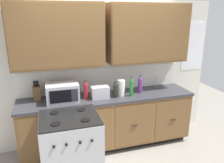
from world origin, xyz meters
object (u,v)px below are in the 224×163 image
object	(u,v)px
bottle_red	(86,90)
bottle_green	(131,87)
paper_towel_roll	(121,88)
bottle_violet	(140,84)
bottle_dark	(115,90)
toaster	(100,92)
knife_block	(37,93)
stove_range	(71,149)
microwave	(62,92)

from	to	relation	value
bottle_red	bottle_green	xyz separation A→B (m)	(0.73, -0.09, 0.01)
paper_towel_roll	bottle_violet	distance (m)	0.36
bottle_dark	toaster	bearing A→B (deg)	169.89
bottle_green	bottle_red	bearing A→B (deg)	173.22
bottle_dark	bottle_green	distance (m)	0.27
knife_block	bottle_green	distance (m)	1.48
bottle_violet	bottle_green	distance (m)	0.23
bottle_dark	stove_range	bearing A→B (deg)	-145.51
bottle_red	bottle_violet	bearing A→B (deg)	1.43
microwave	toaster	bearing A→B (deg)	-3.97
microwave	paper_towel_roll	bearing A→B (deg)	-2.44
microwave	bottle_violet	bearing A→B (deg)	0.30
toaster	bottle_violet	distance (m)	0.72
microwave	knife_block	bearing A→B (deg)	156.09
bottle_violet	bottle_red	bearing A→B (deg)	-178.57
microwave	bottle_dark	distance (m)	0.82
bottle_violet	microwave	bearing A→B (deg)	-179.70
knife_block	microwave	bearing A→B (deg)	-23.91
bottle_violet	toaster	bearing A→B (deg)	-176.24
microwave	bottle_green	bearing A→B (deg)	-5.42
stove_range	bottle_dark	xyz separation A→B (m)	(0.79, 0.54, 0.57)
paper_towel_roll	bottle_green	world-z (taller)	bottle_green
knife_block	bottle_red	size ratio (longest dim) A/B	1.04
bottle_violet	bottle_green	world-z (taller)	bottle_green
stove_range	knife_block	distance (m)	1.05
stove_range	bottle_dark	distance (m)	1.12
bottle_red	bottle_green	size ratio (longest dim) A/B	0.92
microwave	paper_towel_roll	world-z (taller)	microwave
bottle_red	knife_block	bearing A→B (deg)	166.00
bottle_red	bottle_green	bearing A→B (deg)	-6.78
toaster	bottle_red	size ratio (longest dim) A/B	0.94
stove_range	microwave	xyz separation A→B (m)	(-0.03, 0.63, 0.59)
toaster	bottle_green	bearing A→B (deg)	-7.06
knife_block	bottle_red	xyz separation A→B (m)	(0.73, -0.18, 0.03)
stove_range	bottle_green	xyz separation A→B (m)	(1.06, 0.52, 0.61)
microwave	bottle_green	distance (m)	1.09
knife_block	toaster	bearing A→B (deg)	-12.22
knife_block	paper_towel_roll	xyz separation A→B (m)	(1.31, -0.21, 0.01)
microwave	knife_block	distance (m)	0.41
microwave	paper_towel_roll	size ratio (longest dim) A/B	1.85
stove_range	bottle_violet	bearing A→B (deg)	26.64
toaster	knife_block	distance (m)	0.97
stove_range	bottle_green	size ratio (longest dim) A/B	2.93
stove_range	toaster	world-z (taller)	toaster
paper_towel_roll	bottle_violet	xyz separation A→B (m)	(0.35, 0.05, 0.02)
knife_block	bottle_green	world-z (taller)	bottle_green
microwave	bottle_dark	bearing A→B (deg)	-5.79
toaster	bottle_red	bearing A→B (deg)	173.87
toaster	bottle_violet	size ratio (longest dim) A/B	0.92
microwave	bottle_green	xyz separation A→B (m)	(1.08, -0.10, 0.02)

